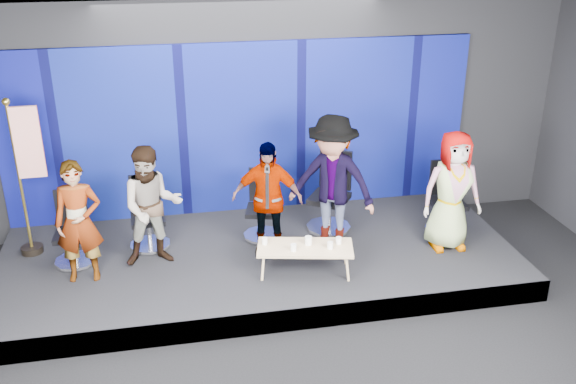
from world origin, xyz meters
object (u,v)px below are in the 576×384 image
Objects in this scene: mug_b at (293,248)px; chair_b at (148,224)px; panelist_a at (79,222)px; coffee_table at (305,248)px; panelist_b at (152,206)px; chair_d at (330,204)px; mug_d at (330,245)px; mug_a at (265,241)px; mug_c at (308,241)px; panelist_c at (267,199)px; chair_e at (445,209)px; chair_a at (74,240)px; panelist_e at (452,191)px; mug_e at (339,240)px; panelist_d at (332,182)px; chair_c at (263,215)px; flag_stand at (28,174)px.

chair_b is at bearing 145.88° from mug_b.
panelist_a is 1.22× the size of coffee_table.
panelist_b is 2.61m from chair_d.
mug_a is at bearing 161.00° from mug_d.
mug_b is at bearing -149.75° from mug_c.
panelist_c is 1.55× the size of chair_e.
panelist_b is at bearing -10.42° from chair_a.
mug_a is at bearing 143.61° from mug_b.
panelist_b reaches higher than chair_d.
mug_c is (2.99, -0.82, 0.11)m from chair_a.
chair_a is at bearing 163.55° from coffee_table.
mug_c reaches higher than coffee_table.
panelist_e reaches higher than chair_e.
mug_e is at bearing -66.27° from chair_d.
panelist_d is at bearing -13.65° from chair_b.
mug_e is (3.21, -0.41, -0.37)m from panelist_a.
chair_d is 1.27m from mug_c.
chair_c is (2.57, 0.25, 0.00)m from chair_a.
mug_c is (1.93, -0.60, -0.38)m from panelist_b.
panelist_a is 2.55m from chair_c.
chair_b is 0.70m from panelist_b.
chair_a is 3.10m from mug_c.
chair_b is 0.97× the size of chair_e.
chair_a reaches higher than mug_a.
chair_c is 11.19× the size of mug_e.
mug_c is (0.44, -0.57, -0.37)m from panelist_c.
mug_c is (0.22, 0.13, 0.01)m from mug_b.
chair_c is at bearing 99.56° from mug_b.
panelist_d reaches higher than panelist_c.
coffee_table is at bearing -15.00° from chair_a.
mug_e is at bearing -8.07° from mug_c.
panelist_c is at bearing -13.15° from flag_stand.
mug_a is (-0.50, 0.16, 0.07)m from coffee_table.
panelist_a is 3.30m from panelist_d.
panelist_e reaches higher than mug_b.
chair_d is (3.58, 0.31, 0.06)m from chair_a.
mug_c is at bearing -20.51° from flag_stand.
panelist_b is at bearing -134.74° from chair_d.
mug_a is 0.96× the size of mug_d.
chair_c is 0.59× the size of panelist_e.
mug_d is at bearing -19.00° from mug_a.
panelist_d is at bearing -9.68° from flag_stand.
panelist_a is 1.58× the size of chair_b.
panelist_d is 1.82× the size of chair_e.
chair_a is at bearing -171.18° from panelist_c.
mug_d is at bearing -22.44° from panelist_b.
panelist_e is 0.77× the size of flag_stand.
panelist_d is 0.87m from mug_e.
chair_a is 5.09m from panelist_e.
mug_b is (-2.44, -0.88, 0.08)m from chair_e.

